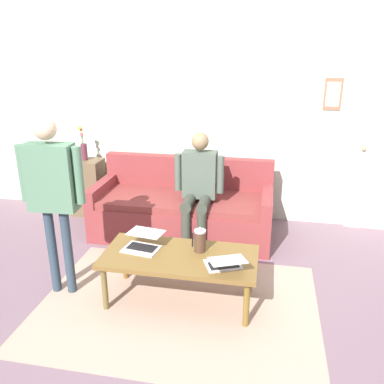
% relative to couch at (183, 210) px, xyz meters
% --- Properties ---
extents(ground_plane, '(7.68, 7.68, 0.00)m').
position_rel_couch_xyz_m(ground_plane, '(-0.23, 1.51, -0.31)').
color(ground_plane, slate).
extents(area_rug, '(2.42, 1.76, 0.01)m').
position_rel_couch_xyz_m(area_rug, '(-0.26, 1.45, -0.30)').
color(area_rug, tan).
rests_on(area_rug, ground_plane).
extents(back_wall, '(7.04, 0.11, 2.70)m').
position_rel_couch_xyz_m(back_wall, '(-0.23, -0.69, 1.04)').
color(back_wall, beige).
rests_on(back_wall, ground_plane).
extents(couch, '(2.08, 0.87, 0.88)m').
position_rel_couch_xyz_m(couch, '(0.00, 0.00, 0.00)').
color(couch, brown).
rests_on(couch, ground_plane).
extents(coffee_table, '(1.34, 0.64, 0.45)m').
position_rel_couch_xyz_m(coffee_table, '(-0.26, 1.35, 0.10)').
color(coffee_table, brown).
rests_on(coffee_table, ground_plane).
extents(laptop_left, '(0.39, 0.41, 0.13)m').
position_rel_couch_xyz_m(laptop_left, '(-0.67, 1.49, 0.19)').
color(laptop_left, silver).
rests_on(laptop_left, coffee_table).
extents(laptop_center, '(0.36, 0.37, 0.12)m').
position_rel_couch_xyz_m(laptop_center, '(0.09, 1.28, 0.19)').
color(laptop_center, silver).
rests_on(laptop_center, coffee_table).
extents(french_press, '(0.12, 0.10, 0.23)m').
position_rel_couch_xyz_m(french_press, '(-0.42, 1.24, 0.25)').
color(french_press, '#4C3323').
rests_on(french_press, coffee_table).
extents(side_shelf, '(0.42, 0.32, 0.75)m').
position_rel_couch_xyz_m(side_shelf, '(1.39, -0.37, 0.07)').
color(side_shelf, brown).
rests_on(side_shelf, ground_plane).
extents(flower_vase, '(0.09, 0.09, 0.45)m').
position_rel_couch_xyz_m(flower_vase, '(1.39, -0.37, 0.61)').
color(flower_vase, '#5F2B3A').
rests_on(flower_vase, side_shelf).
extents(person_standing, '(0.57, 0.20, 1.62)m').
position_rel_couch_xyz_m(person_standing, '(0.83, 1.41, 0.73)').
color(person_standing, '#2E3D4B').
rests_on(person_standing, ground_plane).
extents(person_seated, '(0.55, 0.51, 1.28)m').
position_rel_couch_xyz_m(person_seated, '(-0.23, 0.23, 0.42)').
color(person_seated, '#383D32').
rests_on(person_seated, ground_plane).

